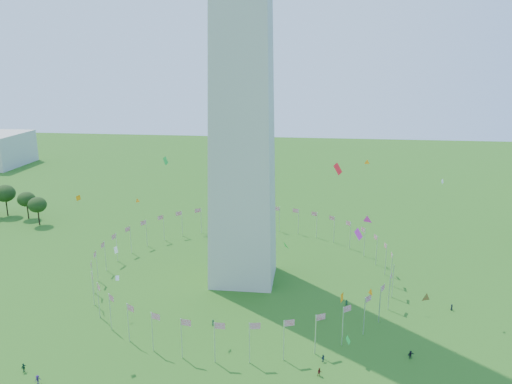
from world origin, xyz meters
TOP-DOWN VIEW (x-y plane):
  - flag_ring at (-0.00, 50.00)m, footprint 80.24×80.24m
  - crowd at (10.51, 6.43)m, footprint 99.98×66.35m
  - kites_aloft at (14.24, 25.37)m, footprint 111.35×75.77m

SIDE VIEW (x-z plane):
  - crowd at x=10.51m, z-range -0.11..1.82m
  - flag_ring at x=0.00m, z-range 0.00..9.00m
  - kites_aloft at x=14.24m, z-range -0.49..41.19m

